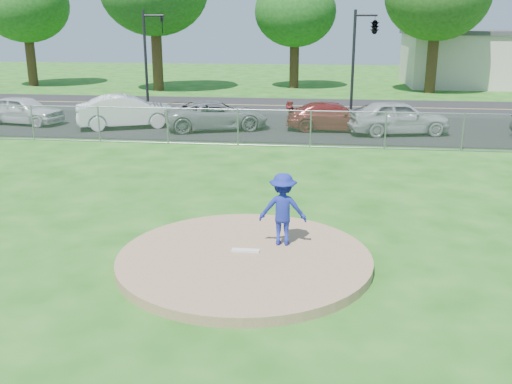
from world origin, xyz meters
TOP-DOWN VIEW (x-y plane):
  - ground at (0.00, 10.00)m, footprint 120.00×120.00m
  - pitchers_mound at (0.00, 0.00)m, footprint 5.40×5.40m
  - pitching_rubber at (0.00, 0.20)m, footprint 0.60×0.15m
  - chain_link_fence at (0.00, 12.00)m, footprint 40.00×0.06m
  - parking_lot at (0.00, 16.50)m, footprint 50.00×8.00m
  - street at (0.00, 24.00)m, footprint 60.00×7.00m
  - commercial_building at (16.00, 38.00)m, footprint 16.40×9.40m
  - tree_center at (-1.00, 34.00)m, footprint 6.16×6.16m
  - traffic_signal_left at (-8.76, 22.00)m, footprint 1.28×0.20m
  - traffic_signal_center at (3.97, 22.00)m, footprint 1.42×2.48m
  - pitcher at (0.75, 0.74)m, footprint 1.06×0.63m
  - traffic_cone at (-4.72, 14.72)m, footprint 0.34×0.34m
  - parked_car_silver at (-13.50, 15.79)m, footprint 4.34×2.34m
  - parked_car_white at (-7.97, 15.46)m, footprint 5.03×3.45m
  - parked_car_gray at (-3.58, 15.52)m, footprint 5.37×3.76m
  - parked_car_darkred at (1.96, 15.94)m, footprint 4.53×1.95m
  - parked_car_pearl at (4.87, 15.33)m, footprint 4.85×2.78m

SIDE VIEW (x-z plane):
  - ground at x=0.00m, z-range 0.00..0.00m
  - street at x=0.00m, z-range 0.00..0.01m
  - parking_lot at x=0.00m, z-range 0.00..0.01m
  - pitchers_mound at x=0.00m, z-range 0.00..0.20m
  - pitching_rubber at x=0.00m, z-range 0.20..0.24m
  - traffic_cone at x=-4.72m, z-range 0.01..0.66m
  - parked_car_darkred at x=1.96m, z-range 0.01..1.31m
  - parked_car_gray at x=-3.58m, z-range 0.01..1.37m
  - parked_car_silver at x=-13.50m, z-range 0.01..1.41m
  - chain_link_fence at x=0.00m, z-range 0.00..1.50m
  - parked_car_pearl at x=4.87m, z-range 0.01..1.56m
  - parked_car_white at x=-7.97m, z-range 0.01..1.58m
  - pitcher at x=0.75m, z-range 0.20..1.82m
  - commercial_building at x=16.00m, z-range 0.01..4.31m
  - traffic_signal_left at x=-8.76m, z-range 0.56..6.16m
  - traffic_signal_center at x=3.97m, z-range 1.81..7.41m
  - tree_center at x=-1.00m, z-range 1.55..11.39m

